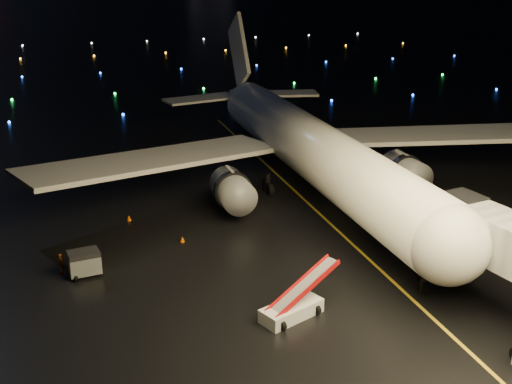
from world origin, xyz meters
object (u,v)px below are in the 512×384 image
(belt_loader, at_px, (292,297))
(crew_c, at_px, (61,264))
(baggage_cart_0, at_px, (84,263))
(airliner, at_px, (301,110))

(belt_loader, bearing_deg, crew_c, 120.24)
(crew_c, height_order, baggage_cart_0, baggage_cart_0)
(airliner, relative_size, baggage_cart_0, 24.61)
(airliner, bearing_deg, baggage_cart_0, -147.83)
(crew_c, bearing_deg, baggage_cart_0, 57.13)
(airliner, distance_m, belt_loader, 26.24)
(crew_c, bearing_deg, belt_loader, 42.65)
(airliner, distance_m, baggage_cart_0, 26.61)
(crew_c, xyz_separation_m, baggage_cart_0, (1.61, -0.68, 0.13))
(crew_c, distance_m, baggage_cart_0, 1.76)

